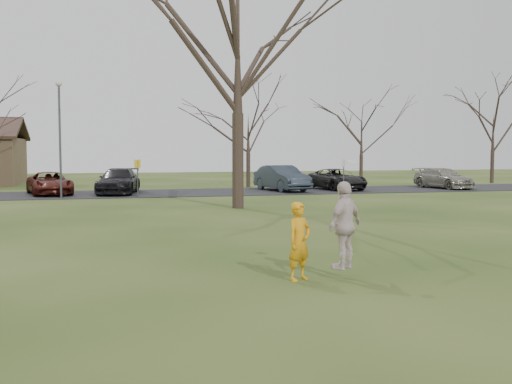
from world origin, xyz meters
TOP-DOWN VIEW (x-y plane):
  - ground at (0.00, 0.00)m, footprint 120.00×120.00m
  - parking_strip at (0.00, 25.00)m, footprint 62.00×6.50m
  - player_defender at (-0.05, 0.37)m, footprint 0.67×0.60m
  - car_2 at (-6.80, 25.14)m, footprint 3.12×5.04m
  - car_3 at (-2.95, 24.96)m, footprint 2.95×5.39m
  - car_5 at (7.06, 24.93)m, footprint 2.64×5.10m
  - car_6 at (10.84, 25.16)m, footprint 2.98×5.15m
  - car_7 at (18.33, 24.65)m, footprint 2.68×4.91m
  - catching_play at (0.86, 0.29)m, footprint 1.08×0.94m
  - lamp_post at (-6.00, 22.50)m, footprint 0.34×0.34m
  - sign_yellow at (-2.00, 22.00)m, footprint 0.35×0.35m
  - sign_white at (10.00, 22.00)m, footprint 0.35×0.35m
  - big_tree at (2.00, 15.00)m, footprint 9.00×9.00m
  - small_tree_row at (4.38, 30.06)m, footprint 55.00×5.90m

SIDE VIEW (x-z plane):
  - ground at x=0.00m, z-range 0.00..0.00m
  - parking_strip at x=0.00m, z-range 0.00..0.04m
  - car_2 at x=-6.80m, z-range 0.04..1.34m
  - car_6 at x=10.84m, z-range 0.04..1.39m
  - car_7 at x=18.33m, z-range 0.04..1.39m
  - player_defender at x=-0.05m, z-range 0.00..1.55m
  - car_3 at x=-2.95m, z-range 0.04..1.52m
  - car_5 at x=7.06m, z-range 0.04..1.64m
  - catching_play at x=0.86m, z-range 0.00..2.17m
  - sign_yellow at x=-2.00m, z-range 0.41..2.49m
  - sign_white at x=10.00m, z-range 0.41..2.49m
  - small_tree_row at x=4.38m, z-range -0.36..8.14m
  - lamp_post at x=-6.00m, z-range 0.83..7.10m
  - big_tree at x=2.00m, z-range 0.00..14.00m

